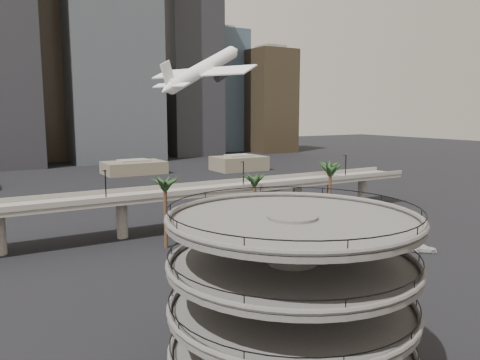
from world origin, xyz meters
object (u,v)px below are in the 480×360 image
overpass (173,197)px  airborne_jet (203,69)px  car_b (368,268)px  parking_ramp (292,286)px  car_c (424,248)px  car_a (201,285)px

overpass → airborne_jet: 36.43m
car_b → parking_ramp: bearing=95.6°
parking_ramp → car_c: 51.88m
parking_ramp → car_c: parking_ramp is taller
parking_ramp → car_c: bearing=25.2°
airborne_jet → car_a: (-25.22, -49.76, -34.92)m
airborne_jet → car_c: bearing=-97.8°
airborne_jet → car_b: 66.54m
overpass → car_a: overpass is taller
parking_ramp → car_b: bearing=32.9°
overpass → car_b: (16.41, -39.97, -6.57)m
parking_ramp → car_b: parking_ramp is taller
car_a → car_c: size_ratio=0.98×
car_b → car_c: bearing=-107.9°
car_a → parking_ramp: bearing=174.5°
airborne_jet → car_c: 66.60m
overpass → car_c: (33.19, -37.22, -6.67)m
parking_ramp → car_a: bearing=82.4°
airborne_jet → car_b: airborne_jet is taller
parking_ramp → airborne_jet: 84.94m
car_a → car_b: (25.96, -6.88, -0.00)m
airborne_jet → car_a: 65.81m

